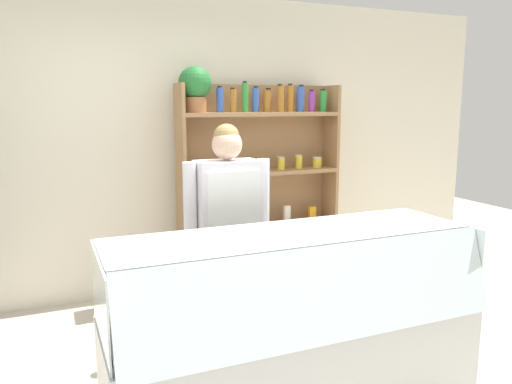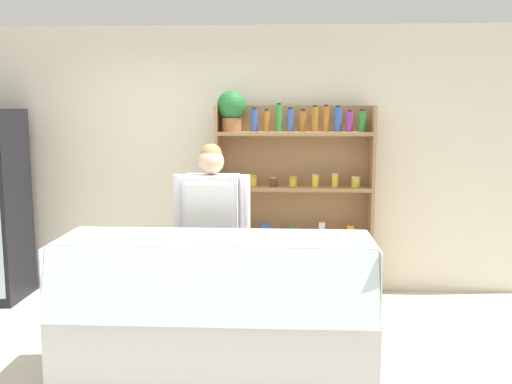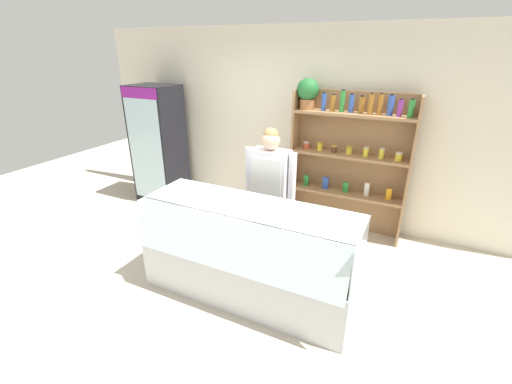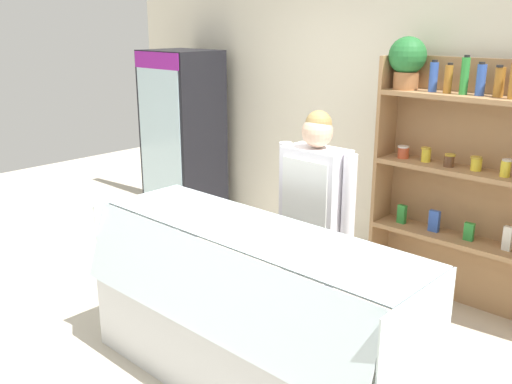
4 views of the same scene
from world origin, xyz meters
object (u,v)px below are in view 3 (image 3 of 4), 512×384
drinks_fridge (159,144)px  deli_display_case (248,268)px  shelving_unit (344,149)px  shop_clerk (270,184)px

drinks_fridge → deli_display_case: size_ratio=0.87×
shelving_unit → deli_display_case: size_ratio=0.95×
shop_clerk → drinks_fridge: bearing=161.1°
drinks_fridge → shelving_unit: bearing=4.7°
deli_display_case → shop_clerk: 1.01m
shelving_unit → deli_display_case: shelving_unit is taller
shop_clerk → shelving_unit: bearing=60.3°
drinks_fridge → deli_display_case: 3.00m
shelving_unit → drinks_fridge: bearing=-175.3°
drinks_fridge → shop_clerk: drinks_fridge is taller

